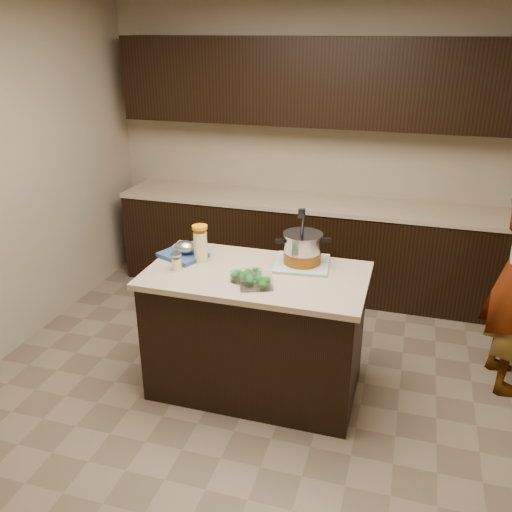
{
  "coord_description": "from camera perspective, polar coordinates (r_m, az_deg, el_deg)",
  "views": [
    {
      "loc": [
        0.93,
        -3.11,
        2.39
      ],
      "look_at": [
        0.0,
        0.0,
        1.02
      ],
      "focal_mm": 38.0,
      "sensor_mm": 36.0,
      "label": 1
    }
  ],
  "objects": [
    {
      "name": "broccoli_tub_right",
      "position": [
        3.5,
        -0.25,
        -1.87
      ],
      "size": [
        0.14,
        0.14,
        0.05
      ],
      "rotation": [
        0.0,
        0.0,
        -0.38
      ],
      "color": "silver",
      "rests_on": "island"
    },
    {
      "name": "dish_towel",
      "position": [
        3.7,
        4.86,
        -0.81
      ],
      "size": [
        0.4,
        0.4,
        0.02
      ],
      "primitive_type": "cube",
      "rotation": [
        0.0,
        0.0,
        0.11
      ],
      "color": "#557750",
      "rests_on": "island"
    },
    {
      "name": "lemonade_pitcher",
      "position": [
        3.73,
        -5.87,
        1.17
      ],
      "size": [
        0.13,
        0.13,
        0.25
      ],
      "rotation": [
        0.0,
        0.0,
        0.25
      ],
      "color": "#EFE392",
      "rests_on": "island"
    },
    {
      "name": "broccoli_tub_left",
      "position": [
        3.45,
        -1.67,
        -2.19
      ],
      "size": [
        0.16,
        0.16,
        0.06
      ],
      "rotation": [
        0.0,
        0.0,
        0.33
      ],
      "color": "silver",
      "rests_on": "island"
    },
    {
      "name": "blue_tray",
      "position": [
        3.83,
        -7.61,
        0.42
      ],
      "size": [
        0.37,
        0.34,
        0.11
      ],
      "rotation": [
        0.0,
        0.0,
        -0.39
      ],
      "color": "navy",
      "rests_on": "island"
    },
    {
      "name": "stock_pot",
      "position": [
        3.66,
        4.91,
        0.6
      ],
      "size": [
        0.36,
        0.34,
        0.38
      ],
      "rotation": [
        0.0,
        0.0,
        0.35
      ],
      "color": "#B7B7BC",
      "rests_on": "dish_towel"
    },
    {
      "name": "ground_plane",
      "position": [
        4.03,
        0.0,
        -13.48
      ],
      "size": [
        4.0,
        4.0,
        0.0
      ],
      "primitive_type": "plane",
      "color": "brown",
      "rests_on": "ground"
    },
    {
      "name": "back_cabinets",
      "position": [
        5.15,
        5.57,
        6.43
      ],
      "size": [
        3.6,
        0.63,
        2.33
      ],
      "color": "black",
      "rests_on": "ground"
    },
    {
      "name": "island",
      "position": [
        3.78,
        0.0,
        -7.95
      ],
      "size": [
        1.46,
        0.81,
        0.9
      ],
      "color": "black",
      "rests_on": "ground"
    },
    {
      "name": "broccoli_tub_rect",
      "position": [
        3.36,
        -0.0,
        -2.78
      ],
      "size": [
        0.24,
        0.21,
        0.07
      ],
      "rotation": [
        0.0,
        0.0,
        0.38
      ],
      "color": "silver",
      "rests_on": "island"
    },
    {
      "name": "room_shell",
      "position": [
        3.31,
        0.0,
        11.13
      ],
      "size": [
        4.04,
        4.04,
        2.72
      ],
      "color": "tan",
      "rests_on": "ground"
    },
    {
      "name": "mason_jar",
      "position": [
        3.64,
        -8.37,
        -0.64
      ],
      "size": [
        0.08,
        0.08,
        0.12
      ],
      "rotation": [
        0.0,
        0.0,
        -0.1
      ],
      "color": "#EFE392",
      "rests_on": "island"
    }
  ]
}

